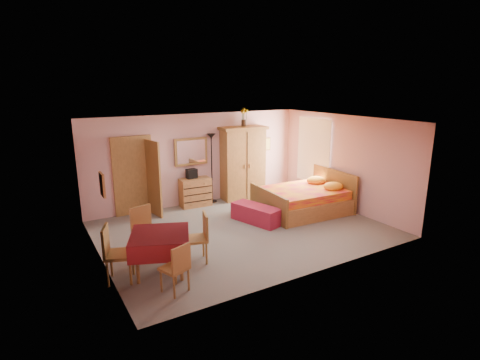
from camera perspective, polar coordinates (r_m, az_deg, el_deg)
floor at (r=9.09m, az=0.42°, el=-7.53°), size 6.50×6.50×0.00m
ceiling at (r=8.47m, az=0.46°, el=9.01°), size 6.50×6.50×0.00m
wall_back at (r=10.86m, az=-6.38°, el=3.20°), size 6.50×0.10×2.60m
wall_front at (r=6.76m, az=11.45°, el=-3.98°), size 6.50×0.10×2.60m
wall_left at (r=7.60m, az=-21.08°, el=-2.60°), size 0.10×5.00×2.60m
wall_right at (r=10.69m, az=15.56°, el=2.58°), size 0.10×5.00×2.60m
doorway at (r=10.28m, az=-15.96°, el=0.51°), size 1.06×0.12×2.15m
window at (r=11.48m, az=11.18°, el=4.39°), size 0.08×1.40×1.95m
picture_left at (r=6.93m, az=-20.26°, el=-0.68°), size 0.04×0.32×0.42m
picture_back at (r=11.93m, az=4.03°, el=5.48°), size 0.30×0.04×0.40m
chest_of_drawers at (r=10.74m, az=-6.81°, el=-1.86°), size 0.88×0.47×0.81m
wall_mirror at (r=10.66m, az=-7.46°, el=4.33°), size 0.98×0.05×0.78m
stereo at (r=10.62m, az=-7.38°, el=0.96°), size 0.30×0.23×0.27m
floor_lamp at (r=10.91m, az=-4.32°, el=1.77°), size 0.34×0.34×2.03m
wardrobe at (r=11.23m, az=0.37°, el=2.60°), size 1.44×0.82×2.19m
sunflower_vase at (r=11.14m, az=0.59°, el=9.56°), size 0.22×0.22×0.53m
bed at (r=10.29m, az=9.49°, el=-1.96°), size 2.39×1.94×1.06m
bench at (r=9.48m, az=2.45°, el=-5.19°), size 0.84×1.39×0.44m
dining_table at (r=7.18m, az=-11.98°, el=-10.78°), size 1.36×1.36×0.76m
chair_south at (r=6.48m, az=-9.98°, el=-13.00°), size 0.51×0.51×0.88m
chair_north at (r=7.77m, az=-13.93°, el=-7.81°), size 0.58×0.58×1.03m
chair_west at (r=7.00m, az=-17.90°, el=-10.64°), size 0.61×0.61×1.03m
chair_east at (r=7.41m, az=-6.79°, el=-8.81°), size 0.55×0.55×0.98m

